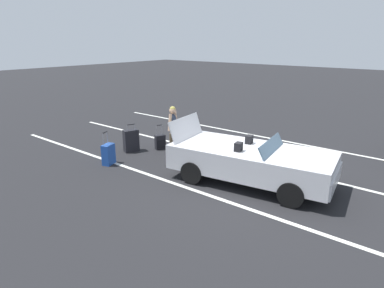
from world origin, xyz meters
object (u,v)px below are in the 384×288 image
(suitcase_medium_bright, at_px, (108,154))
(suitcase_small_carryon, at_px, (160,142))
(convertible_car, at_px, (258,162))
(suitcase_large_black, at_px, (131,141))
(traveler_person, at_px, (173,129))

(suitcase_medium_bright, bearing_deg, suitcase_small_carryon, 65.72)
(convertible_car, relative_size, suitcase_large_black, 4.54)
(suitcase_large_black, distance_m, suitcase_medium_bright, 1.30)
(convertible_car, distance_m, suitcase_small_carryon, 4.02)
(convertible_car, relative_size, suitcase_small_carryon, 5.15)
(suitcase_medium_bright, bearing_deg, traveler_person, 37.83)
(suitcase_large_black, relative_size, suitcase_small_carryon, 1.13)
(convertible_car, bearing_deg, suitcase_large_black, 174.69)
(convertible_car, bearing_deg, traveler_person, 168.20)
(suitcase_large_black, xyz_separation_m, traveler_person, (1.51, 0.43, 0.56))
(suitcase_large_black, distance_m, suitcase_small_carryon, 0.98)
(suitcase_large_black, bearing_deg, suitcase_medium_bright, 129.00)
(suitcase_small_carryon, height_order, traveler_person, traveler_person)
(suitcase_medium_bright, xyz_separation_m, suitcase_small_carryon, (0.21, 2.02, -0.06))
(convertible_car, bearing_deg, suitcase_small_carryon, 164.02)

